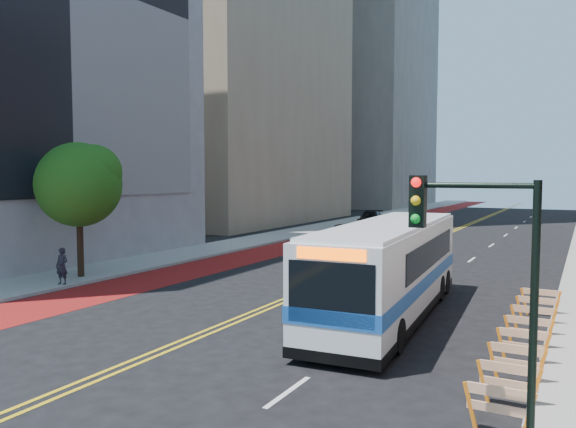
% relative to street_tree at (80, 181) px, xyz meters
% --- Properties ---
extents(ground, '(160.00, 160.00, 0.00)m').
position_rel_street_tree_xyz_m(ground, '(11.24, -6.04, -4.91)').
color(ground, black).
rests_on(ground, ground).
extents(sidewalk_left, '(4.00, 140.00, 0.15)m').
position_rel_street_tree_xyz_m(sidewalk_left, '(-0.76, 23.96, -4.84)').
color(sidewalk_left, gray).
rests_on(sidewalk_left, ground).
extents(bus_lane_paint, '(3.60, 140.00, 0.01)m').
position_rel_street_tree_xyz_m(bus_lane_paint, '(3.14, 23.96, -4.91)').
color(bus_lane_paint, maroon).
rests_on(bus_lane_paint, ground).
extents(center_line_inner, '(0.14, 140.00, 0.01)m').
position_rel_street_tree_xyz_m(center_line_inner, '(11.06, 23.96, -4.91)').
color(center_line_inner, gold).
rests_on(center_line_inner, ground).
extents(center_line_outer, '(0.14, 140.00, 0.01)m').
position_rel_street_tree_xyz_m(center_line_outer, '(11.42, 23.96, -4.91)').
color(center_line_outer, gold).
rests_on(center_line_outer, ground).
extents(lane_dashes, '(0.14, 98.20, 0.01)m').
position_rel_street_tree_xyz_m(lane_dashes, '(16.04, 31.96, -4.90)').
color(lane_dashes, silver).
rests_on(lane_dashes, ground).
extents(midrise_left_far, '(20.00, 26.00, 65.00)m').
position_rel_street_tree_xyz_m(midrise_left_far, '(-12.76, 71.96, 27.59)').
color(midrise_left_far, slate).
rests_on(midrise_left_far, ground).
extents(construction_barriers, '(1.42, 10.91, 1.00)m').
position_rel_street_tree_xyz_m(construction_barriers, '(20.84, -2.62, -4.24)').
color(construction_barriers, orange).
rests_on(construction_barriers, ground).
extents(street_tree, '(4.20, 4.20, 6.70)m').
position_rel_street_tree_xyz_m(street_tree, '(0.00, 0.00, 0.00)').
color(street_tree, black).
rests_on(street_tree, sidewalk_left).
extents(traffic_signal, '(2.21, 0.34, 5.07)m').
position_rel_street_tree_xyz_m(traffic_signal, '(20.66, -9.55, -1.19)').
color(traffic_signal, black).
rests_on(traffic_signal, sidewalk_right).
extents(transit_bus, '(3.68, 12.87, 3.49)m').
position_rel_street_tree_xyz_m(transit_bus, '(15.93, 0.13, -3.09)').
color(transit_bus, silver).
rests_on(transit_bus, ground).
extents(car_a, '(2.90, 4.47, 1.41)m').
position_rel_street_tree_xyz_m(car_a, '(5.11, 21.43, -4.20)').
color(car_a, black).
rests_on(car_a, ground).
extents(car_b, '(2.37, 4.65, 1.46)m').
position_rel_street_tree_xyz_m(car_b, '(9.74, 24.74, -4.18)').
color(car_b, black).
rests_on(car_b, ground).
extents(car_c, '(3.16, 5.61, 1.53)m').
position_rel_street_tree_xyz_m(car_c, '(2.65, 34.86, -4.14)').
color(car_c, black).
rests_on(car_c, ground).
extents(pedestrian, '(0.68, 0.50, 1.71)m').
position_rel_street_tree_xyz_m(pedestrian, '(0.84, -1.92, -3.91)').
color(pedestrian, black).
rests_on(pedestrian, sidewalk_left).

